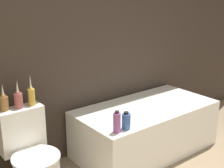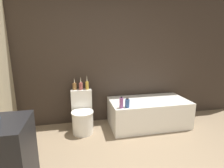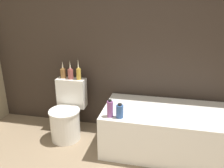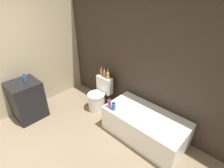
% 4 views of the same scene
% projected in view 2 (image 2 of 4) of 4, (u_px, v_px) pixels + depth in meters
% --- Properties ---
extents(wall_back_tiled, '(6.40, 0.06, 2.60)m').
position_uv_depth(wall_back_tiled, '(105.00, 57.00, 3.41)').
color(wall_back_tiled, '#332821').
rests_on(wall_back_tiled, ground_plane).
extents(bathtub, '(1.49, 0.77, 0.51)m').
position_uv_depth(bathtub, '(148.00, 112.00, 3.39)').
color(bathtub, white).
rests_on(bathtub, ground).
extents(toilet, '(0.39, 0.54, 0.73)m').
position_uv_depth(toilet, '(82.00, 115.00, 3.15)').
color(toilet, white).
rests_on(toilet, ground).
extents(vanity_counter, '(0.59, 0.58, 0.82)m').
position_uv_depth(vanity_counter, '(1.00, 160.00, 1.77)').
color(vanity_counter, black).
rests_on(vanity_counter, ground).
extents(vase_gold, '(0.07, 0.07, 0.23)m').
position_uv_depth(vase_gold, '(75.00, 86.00, 3.21)').
color(vase_gold, olive).
rests_on(vase_gold, toilet).
extents(vase_silver, '(0.07, 0.07, 0.24)m').
position_uv_depth(vase_silver, '(81.00, 85.00, 3.22)').
color(vase_silver, '#994C47').
rests_on(vase_silver, toilet).
extents(vase_bronze, '(0.06, 0.06, 0.27)m').
position_uv_depth(vase_bronze, '(87.00, 85.00, 3.23)').
color(vase_bronze, gold).
rests_on(vase_bronze, toilet).
extents(shampoo_bottle_tall, '(0.06, 0.06, 0.19)m').
position_uv_depth(shampoo_bottle_tall, '(121.00, 103.00, 2.92)').
color(shampoo_bottle_tall, '#8C4C8C').
rests_on(shampoo_bottle_tall, bathtub).
extents(shampoo_bottle_short, '(0.08, 0.08, 0.16)m').
position_uv_depth(shampoo_bottle_short, '(127.00, 103.00, 2.94)').
color(shampoo_bottle_short, '#335999').
rests_on(shampoo_bottle_short, bathtub).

